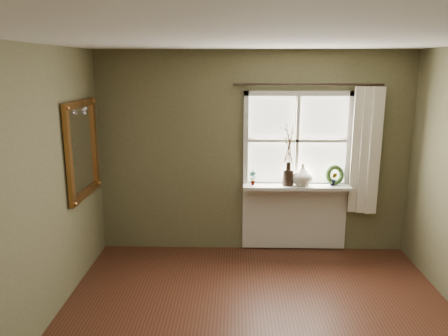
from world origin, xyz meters
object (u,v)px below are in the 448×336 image
Objects in this scene: dark_jug at (288,177)px; cream_vase at (302,175)px; gilt_mirror at (82,149)px; wreath at (335,177)px.

cream_vase is (0.18, 0.00, 0.03)m from dark_jug.
gilt_mirror is (-2.40, -0.58, 0.46)m from dark_jug.
gilt_mirror is (-2.58, -0.58, 0.43)m from cream_vase.
dark_jug is 0.19× the size of gilt_mirror.
dark_jug is 0.75× the size of cream_vase.
dark_jug is at bearing 161.90° from wreath.
wreath is 3.10m from gilt_mirror.
cream_vase is 0.25× the size of gilt_mirror.
gilt_mirror reaches higher than wreath.
cream_vase is at bearing 0.00° from dark_jug.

